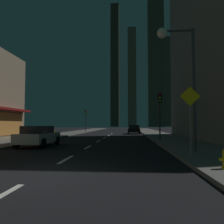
{
  "coord_description": "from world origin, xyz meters",
  "views": [
    {
      "loc": [
        2.79,
        -6.47,
        1.58
      ],
      "look_at": [
        0.0,
        29.94,
        3.6
      ],
      "focal_mm": 35.09,
      "sensor_mm": 36.0,
      "label": 1
    }
  ],
  "objects": [
    {
      "name": "traffic_light_far_left",
      "position": [
        -5.5,
        35.19,
        3.19
      ],
      "size": [
        0.32,
        0.48,
        4.2
      ],
      "color": "#2D2D2D",
      "rests_on": "sidewalk_left"
    },
    {
      "name": "skyscraper_distant_mid",
      "position": [
        5.34,
        156.12,
        37.13
      ],
      "size": [
        6.26,
        5.14,
        74.25
      ],
      "primitive_type": "cube",
      "color": "#635E4A",
      "rests_on": "ground"
    },
    {
      "name": "car_parked_near",
      "position": [
        -3.6,
        8.66,
        0.74
      ],
      "size": [
        1.98,
        4.24,
        1.45
      ],
      "color": "silver",
      "rests_on": "ground"
    },
    {
      "name": "street_lamp_right",
      "position": [
        5.38,
        5.16,
        5.07
      ],
      "size": [
        1.96,
        0.56,
        6.58
      ],
      "color": "#38383D",
      "rests_on": "sidewalk_right"
    },
    {
      "name": "skyscraper_distant_short",
      "position": [
        18.88,
        121.98,
        37.92
      ],
      "size": [
        8.93,
        7.06,
        75.84
      ],
      "primitive_type": "cube",
      "color": "#474335",
      "rests_on": "ground"
    },
    {
      "name": "car_parked_far",
      "position": [
        3.6,
        29.01,
        0.74
      ],
      "size": [
        1.98,
        4.24,
        1.45
      ],
      "color": "black",
      "rests_on": "ground"
    },
    {
      "name": "skyscraper_distant_slender",
      "position": [
        31.84,
        152.07,
        31.94
      ],
      "size": [
        8.61,
        8.57,
        63.88
      ],
      "primitive_type": "cube",
      "color": "#4B4838",
      "rests_on": "ground"
    },
    {
      "name": "ground_plane",
      "position": [
        0.0,
        32.0,
        -0.05
      ],
      "size": [
        78.0,
        136.0,
        0.1
      ],
      "primitive_type": "cube",
      "color": "black"
    },
    {
      "name": "sidewalk_right",
      "position": [
        7.0,
        32.0,
        0.07
      ],
      "size": [
        4.0,
        76.0,
        0.15
      ],
      "primitive_type": "cube",
      "color": "#605E59",
      "rests_on": "ground"
    },
    {
      "name": "traffic_light_near_right",
      "position": [
        5.5,
        12.79,
        3.19
      ],
      "size": [
        0.32,
        0.48,
        4.2
      ],
      "color": "#2D2D2D",
      "rests_on": "sidewalk_right"
    },
    {
      "name": "lane_marking_center",
      "position": [
        0.0,
        13.6,
        0.01
      ],
      "size": [
        0.16,
        33.4,
        0.01
      ],
      "color": "silver",
      "rests_on": "ground"
    },
    {
      "name": "skyscraper_distant_tall",
      "position": [
        -5.82,
        129.62,
        38.89
      ],
      "size": [
        5.14,
        5.55,
        77.79
      ],
      "primitive_type": "cube",
      "color": "#3A372B",
      "rests_on": "ground"
    },
    {
      "name": "sidewalk_left",
      "position": [
        -7.0,
        32.0,
        0.07
      ],
      "size": [
        4.0,
        76.0,
        0.15
      ],
      "primitive_type": "cube",
      "color": "#605E59",
      "rests_on": "ground"
    },
    {
      "name": "fire_hydrant_far_left",
      "position": [
        -5.9,
        18.94,
        0.45
      ],
      "size": [
        0.42,
        0.3,
        0.65
      ],
      "color": "gold",
      "rests_on": "sidewalk_left"
    },
    {
      "name": "pedestrian_crossing_sign",
      "position": [
        5.6,
        3.75,
        2.02
      ],
      "size": [
        0.91,
        0.08,
        3.15
      ],
      "color": "slate",
      "rests_on": "sidewalk_right"
    }
  ]
}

